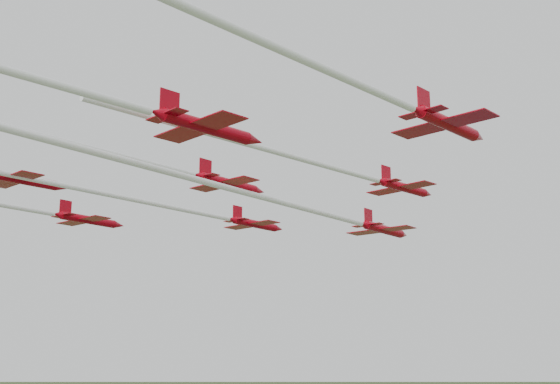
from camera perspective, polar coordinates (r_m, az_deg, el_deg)
The scene contains 7 objects.
jet_lead at distance 82.52m, azimuth 2.66°, elevation -1.52°, with size 15.83×63.26×2.79m.
jet_row2_left at distance 82.98m, azimuth -10.96°, elevation -0.78°, with size 18.45×65.84×2.48m.
jet_row2_right at distance 72.88m, azimuth 5.34°, elevation 1.69°, with size 16.28×44.16×2.40m.
jet_row3_left at distance 86.11m, azimuth -20.79°, elevation -1.15°, with size 12.26×45.12×2.45m.
jet_row3_mid at distance 66.78m, azimuth -13.54°, elevation 3.06°, with size 16.51×57.86×2.50m.
jet_row3_right at distance 51.46m, azimuth 4.95°, elevation 9.36°, with size 19.45×58.26×2.74m.
jet_row4_right at distance 46.77m, azimuth -21.32°, elevation 9.20°, with size 20.87×58.01×2.55m.
Camera 1 is at (42.53, -64.27, 34.00)m, focal length 45.00 mm.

